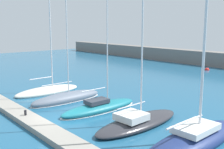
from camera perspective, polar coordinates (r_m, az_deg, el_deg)
The scene contains 9 objects.
ground_plane at distance 23.58m, azimuth -11.32°, elevation -9.35°, with size 120.00×120.00×0.00m, color #1E567A.
dock_pier at distance 22.70m, azimuth -15.62°, elevation -9.74°, with size 24.85×1.67×0.42m, color gray.
sailboat_ivory_nearest at distance 33.22m, azimuth -13.16°, elevation -3.21°, with size 2.99×8.16×17.46m.
sailboat_slate_second at distance 29.23m, azimuth -9.34°, elevation -4.80°, with size 2.30×8.19×17.27m.
sailboat_teal_third at distance 25.69m, azimuth -2.60°, elevation -6.74°, with size 2.28×8.30×15.23m.
sailboat_charcoal_fourth at distance 22.04m, azimuth 5.41°, elevation -9.52°, with size 3.20×8.89×18.18m.
sailboat_navy_fifth at distance 19.48m, azimuth 16.65°, elevation -12.52°, with size 3.07×10.21×19.04m.
mooring_buoy_red at distance 51.42m, azimuth 19.07°, elevation 0.86°, with size 0.86×0.86×0.86m, color red.
dock_bollard at distance 24.15m, azimuth -17.52°, elevation -7.55°, with size 0.20×0.20×0.44m, color black.
Camera 1 is at (19.52, -10.70, 7.78)m, focal length 44.08 mm.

